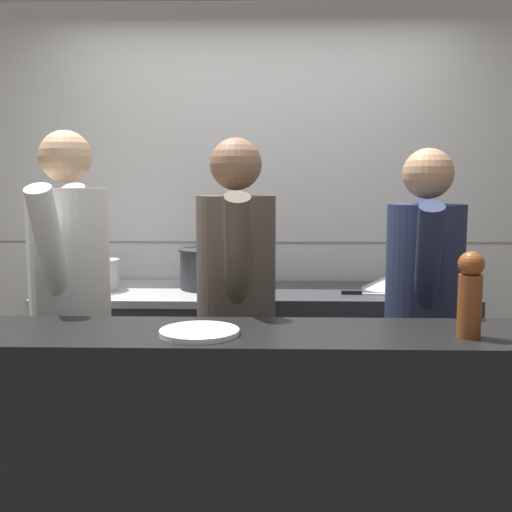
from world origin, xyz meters
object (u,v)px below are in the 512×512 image
at_px(plated_dish_main, 199,332).
at_px(chef_head_cook, 71,304).
at_px(pepper_mill, 470,292).
at_px(oven_range, 155,367).
at_px(stock_pot, 98,274).
at_px(chef_line, 423,316).
at_px(sauce_pot, 209,268).
at_px(chefs_knife, 369,293).
at_px(chef_sous, 236,311).
at_px(mixing_bowl_steel, 387,282).

xyz_separation_m(plated_dish_main, chef_head_cook, (-0.66, 0.65, -0.04)).
bearing_deg(chef_head_cook, pepper_mill, -22.90).
bearing_deg(oven_range, stock_pot, -174.33).
distance_m(oven_range, chef_line, 1.60).
relative_size(oven_range, plated_dish_main, 4.34).
height_order(oven_range, sauce_pot, sauce_pot).
relative_size(stock_pot, chefs_knife, 0.67).
height_order(plated_dish_main, chef_sous, chef_sous).
height_order(stock_pot, chef_head_cook, chef_head_cook).
xyz_separation_m(chefs_knife, chef_sous, (-0.69, -0.62, 0.03)).
bearing_deg(pepper_mill, chefs_knife, 96.00).
xyz_separation_m(mixing_bowl_steel, pepper_mill, (-0.00, -1.44, 0.20)).
height_order(chefs_knife, chef_line, chef_line).
bearing_deg(mixing_bowl_steel, oven_range, -176.89).
xyz_separation_m(oven_range, stock_pot, (-0.31, -0.03, 0.55)).
bearing_deg(chef_head_cook, plated_dish_main, -44.48).
bearing_deg(mixing_bowl_steel, plated_dish_main, -122.36).
distance_m(chefs_knife, chef_head_cook, 1.55).
xyz_separation_m(mixing_bowl_steel, chef_head_cook, (-1.57, -0.78, 0.02)).
distance_m(sauce_pot, chef_head_cook, 0.92).
bearing_deg(chef_head_cook, sauce_pot, 53.13).
height_order(plated_dish_main, chef_head_cook, chef_head_cook).
height_order(sauce_pot, mixing_bowl_steel, sauce_pot).
bearing_deg(chef_sous, chefs_knife, 37.39).
height_order(chefs_knife, chef_sous, chef_sous).
bearing_deg(mixing_bowl_steel, pepper_mill, -90.04).
bearing_deg(chef_sous, pepper_mill, -42.03).
distance_m(stock_pot, pepper_mill, 2.12).
relative_size(pepper_mill, chef_line, 0.17).
bearing_deg(plated_dish_main, chef_head_cook, 135.49).
relative_size(stock_pot, chef_line, 0.15).
bearing_deg(sauce_pot, chef_line, -35.69).
distance_m(mixing_bowl_steel, plated_dish_main, 1.69).
bearing_deg(oven_range, chef_head_cook, -108.66).
bearing_deg(plated_dish_main, chef_line, 35.04).
bearing_deg(chef_sous, mixing_bowl_steel, 40.36).
relative_size(chefs_knife, pepper_mill, 1.27).
height_order(plated_dish_main, pepper_mill, pepper_mill).
distance_m(stock_pot, chef_head_cook, 0.68).
distance_m(chef_head_cook, chef_sous, 0.76).
distance_m(chefs_knife, pepper_mill, 1.27).
relative_size(pepper_mill, chef_head_cook, 0.17).
xyz_separation_m(stock_pot, chef_line, (1.66, -0.68, -0.08)).
bearing_deg(stock_pot, oven_range, 5.67).
bearing_deg(oven_range, mixing_bowl_steel, 3.11).
distance_m(chef_head_cook, chef_line, 1.59).
relative_size(oven_range, chef_head_cook, 0.68).
bearing_deg(chef_line, sauce_pot, 155.32).
distance_m(stock_pot, mixing_bowl_steel, 1.65).
xyz_separation_m(oven_range, chefs_knife, (1.20, -0.13, 0.46)).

